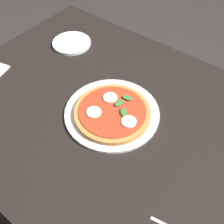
{
  "coord_description": "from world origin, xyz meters",
  "views": [
    {
      "loc": [
        0.45,
        -0.53,
        1.5
      ],
      "look_at": [
        0.04,
        -0.01,
        0.71
      ],
      "focal_mm": 43.08,
      "sensor_mm": 36.0,
      "label": 1
    }
  ],
  "objects_px": {
    "serving_tray": "(112,113)",
    "pizza": "(112,112)",
    "dining_table": "(104,122)",
    "plate_white": "(72,43)"
  },
  "relations": [
    {
      "from": "serving_tray",
      "to": "pizza",
      "type": "distance_m",
      "value": 0.02
    },
    {
      "from": "serving_tray",
      "to": "dining_table",
      "type": "bearing_deg",
      "value": 173.56
    },
    {
      "from": "dining_table",
      "to": "plate_white",
      "type": "height_order",
      "value": "plate_white"
    },
    {
      "from": "pizza",
      "to": "plate_white",
      "type": "relative_size",
      "value": 1.54
    },
    {
      "from": "dining_table",
      "to": "pizza",
      "type": "height_order",
      "value": "pizza"
    },
    {
      "from": "plate_white",
      "to": "dining_table",
      "type": "bearing_deg",
      "value": -30.47
    },
    {
      "from": "pizza",
      "to": "plate_white",
      "type": "distance_m",
      "value": 0.5
    },
    {
      "from": "dining_table",
      "to": "pizza",
      "type": "relative_size",
      "value": 4.55
    },
    {
      "from": "dining_table",
      "to": "serving_tray",
      "type": "height_order",
      "value": "serving_tray"
    },
    {
      "from": "pizza",
      "to": "plate_white",
      "type": "xyz_separation_m",
      "value": [
        -0.44,
        0.24,
        -0.02
      ]
    }
  ]
}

